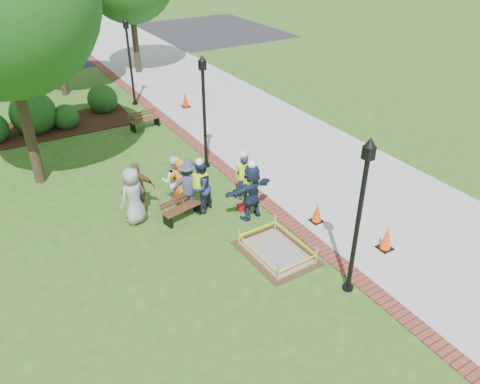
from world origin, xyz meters
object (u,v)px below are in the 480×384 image
hivis_worker_b (243,175)px  wet_concrete_pad (276,247)px  hivis_worker_a (251,190)px  bench_near (182,213)px  cone_front (387,238)px  lamp_near (360,208)px  hivis_worker_c (200,186)px

hivis_worker_b → wet_concrete_pad: bearing=-103.8°
hivis_worker_a → bench_near: bearing=152.3°
cone_front → lamp_near: lamp_near is taller
lamp_near → hivis_worker_a: size_ratio=2.12×
hivis_worker_a → hivis_worker_b: bearing=71.6°
hivis_worker_b → hivis_worker_a: bearing=-108.4°
bench_near → hivis_worker_b: size_ratio=0.78×
lamp_near → hivis_worker_a: lamp_near is taller
wet_concrete_pad → hivis_worker_c: size_ratio=1.23×
hivis_worker_a → hivis_worker_c: hivis_worker_a is taller
bench_near → hivis_worker_c: 1.03m
hivis_worker_c → cone_front: bearing=-51.1°
hivis_worker_c → hivis_worker_a: bearing=-42.8°
cone_front → hivis_worker_c: hivis_worker_c is taller
hivis_worker_c → lamp_near: bearing=-73.2°
hivis_worker_a → lamp_near: bearing=-84.8°
hivis_worker_c → hivis_worker_b: bearing=0.6°
cone_front → hivis_worker_c: bearing=128.9°
wet_concrete_pad → hivis_worker_a: 2.15m
wet_concrete_pad → cone_front: 3.17m
lamp_near → hivis_worker_c: size_ratio=2.22×
wet_concrete_pad → hivis_worker_b: 3.27m
hivis_worker_b → bench_near: bearing=-177.1°
bench_near → cone_front: bearing=-45.3°
lamp_near → cone_front: bearing=19.4°
hivis_worker_a → hivis_worker_c: (-1.21, 1.12, -0.04)m
bench_near → hivis_worker_a: size_ratio=0.69×
lamp_near → hivis_worker_a: 4.41m
hivis_worker_a → hivis_worker_c: 1.65m
bench_near → hivis_worker_b: 2.41m
hivis_worker_b → hivis_worker_c: bearing=-179.4°
bench_near → hivis_worker_c: size_ratio=0.72×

